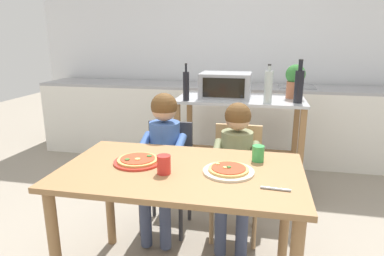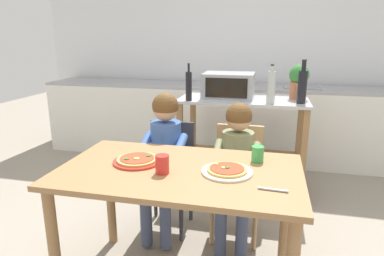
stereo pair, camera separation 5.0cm
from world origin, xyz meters
The scene contains 19 objects.
ground_plane centered at (0.00, 1.08, 0.00)m, with size 10.80×10.80×0.00m, color gray.
back_wall_tiled centered at (0.00, 2.76, 1.35)m, with size 5.11×0.12×2.70m.
kitchen_counter centered at (0.00, 2.35, 0.44)m, with size 4.60×0.60×1.09m.
kitchen_island_cart centered at (0.22, 1.44, 0.61)m, with size 1.16×0.61×0.90m.
toaster_oven centered at (0.08, 1.43, 1.01)m, with size 0.46×0.36×0.22m.
bottle_clear_vinegar centered at (-0.24, 1.19, 1.03)m, with size 0.05×0.05×0.32m.
bottle_slim_sauce centered at (0.72, 1.29, 1.05)m, with size 0.07×0.07×0.36m.
bottle_tall_green_wine centered at (0.46, 1.21, 1.04)m, with size 0.07×0.07×0.33m.
potted_herb_plant centered at (0.70, 1.51, 1.07)m, with size 0.18×0.18×0.31m.
dining_table centered at (0.00, 0.00, 0.64)m, with size 1.31×0.77×0.75m.
dining_chair_left centered at (-0.26, 0.65, 0.48)m, with size 0.36×0.36×0.81m.
dining_chair_right centered at (0.26, 0.66, 0.48)m, with size 0.36×0.36×0.81m.
child_in_blue_striped_shirt centered at (-0.26, 0.53, 0.67)m, with size 0.32×0.42×1.05m.
child_in_olive_shirt centered at (0.26, 0.53, 0.64)m, with size 0.32×0.42×1.00m.
pizza_plate_red_rimmed centered at (-0.26, 0.04, 0.76)m, with size 0.27×0.27×0.03m.
pizza_plate_cream centered at (0.26, 0.00, 0.76)m, with size 0.27×0.27×0.03m.
drinking_cup_red centered at (-0.07, -0.08, 0.80)m, with size 0.07×0.07×0.10m, color red.
drinking_cup_green centered at (0.41, 0.21, 0.80)m, with size 0.07×0.07×0.09m, color green.
serving_spoon centered at (0.50, -0.17, 0.76)m, with size 0.01×0.01×0.14m, color #B7BABF.
Camera 1 is at (0.41, -1.67, 1.45)m, focal length 31.62 mm.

